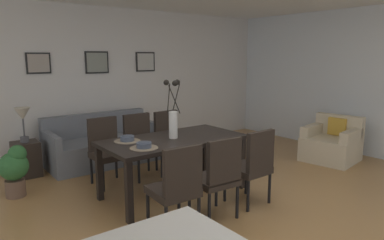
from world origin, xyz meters
name	(u,v)px	position (x,y,z in m)	size (l,w,h in m)	color
ground_plane	(225,214)	(0.00, 0.00, 0.00)	(9.00, 9.00, 0.00)	#A87A47
back_wall_panel	(103,82)	(0.00, 3.25, 1.30)	(9.00, 0.10, 2.60)	silver
side_window_wall	(363,82)	(3.65, 0.40, 1.30)	(0.10, 6.30, 2.60)	white
dining_table	(173,144)	(-0.13, 0.85, 0.66)	(1.80, 0.91, 0.74)	black
dining_chair_near_left	(177,185)	(-0.69, -0.02, 0.51)	(0.46, 0.46, 0.92)	black
dining_chair_near_right	(107,148)	(-0.64, 1.73, 0.51)	(0.45, 0.45, 0.92)	black
dining_chair_far_left	(218,174)	(-0.15, -0.03, 0.51)	(0.47, 0.47, 0.92)	black
dining_chair_far_right	(141,142)	(-0.11, 1.72, 0.51)	(0.44, 0.44, 0.92)	black
dining_chair_mid_left	(253,163)	(0.43, 0.00, 0.51)	(0.45, 0.45, 0.92)	black
dining_chair_mid_right	(170,138)	(0.39, 1.69, 0.51)	(0.46, 0.46, 0.92)	black
centerpiece_vase	(173,116)	(-0.13, 0.85, 1.02)	(0.21, 0.23, 0.73)	white
placemat_near_left	(144,148)	(-0.67, 0.65, 0.74)	(0.32, 0.32, 0.01)	#7F705B
bowl_near_left	(144,145)	(-0.67, 0.65, 0.78)	(0.17, 0.17, 0.07)	#475166
placemat_near_right	(127,141)	(-0.67, 1.05, 0.74)	(0.32, 0.32, 0.01)	#7F705B
bowl_near_right	(127,138)	(-0.67, 1.05, 0.78)	(0.17, 0.17, 0.07)	#475166
sofa	(103,146)	(-0.29, 2.70, 0.28)	(1.80, 0.84, 0.80)	slate
side_table	(26,159)	(-1.48, 2.73, 0.26)	(0.36, 0.36, 0.52)	black
table_lamp	(23,117)	(-1.48, 2.73, 0.89)	(0.22, 0.22, 0.51)	#4C4C51
armchair	(332,144)	(2.86, 0.45, 0.29)	(0.92, 0.92, 0.75)	beige
framed_picture_left	(38,63)	(-1.09, 3.18, 1.65)	(0.37, 0.03, 0.33)	black
framed_picture_center	(97,62)	(-0.13, 3.18, 1.65)	(0.42, 0.03, 0.38)	black
framed_picture_right	(145,62)	(0.84, 3.18, 1.65)	(0.40, 0.03, 0.36)	black
potted_plant	(14,168)	(-1.77, 1.99, 0.37)	(0.36, 0.36, 0.67)	brown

